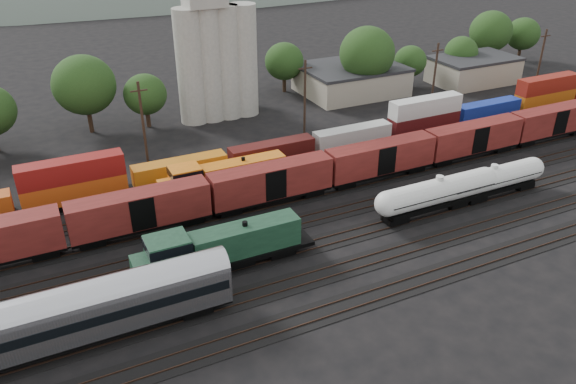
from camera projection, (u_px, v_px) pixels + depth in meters
name	position (u px, v px, depth m)	size (l,w,h in m)	color
ground	(299.00, 222.00, 63.94)	(600.00, 600.00, 0.00)	black
tracks	(299.00, 221.00, 63.91)	(180.00, 33.20, 0.20)	black
green_locomotive	(215.00, 249.00, 54.18)	(18.35, 3.24, 4.86)	black
tank_car_a	(438.00, 192.00, 64.63)	(16.94, 3.03, 4.44)	silver
tank_car_b	(492.00, 179.00, 67.88)	(15.92, 2.85, 4.17)	silver
passenger_coach	(76.00, 313.00, 44.73)	(25.32, 3.12, 5.75)	silver
orange_locomotive	(221.00, 177.00, 68.52)	(17.62, 2.94, 4.41)	black
boxcar_string	(271.00, 182.00, 65.98)	(138.20, 2.90, 4.20)	black
container_wall	(241.00, 156.00, 74.31)	(160.00, 2.60, 5.80)	black
grain_silo	(216.00, 50.00, 88.53)	(13.40, 5.00, 29.00)	#A4A196
industrial_sheds	(239.00, 101.00, 93.30)	(119.38, 17.26, 5.10)	#9E937F
tree_band	(129.00, 87.00, 85.64)	(164.56, 21.96, 13.22)	black
utility_poles	(229.00, 111.00, 78.51)	(122.20, 0.36, 12.00)	black
distant_hills	(113.00, 11.00, 289.45)	(860.00, 286.00, 130.00)	#59665B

